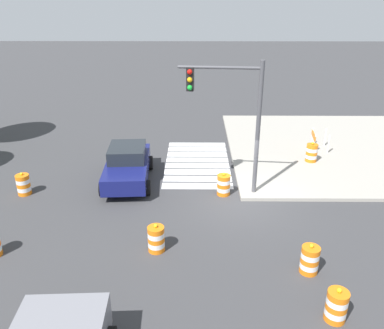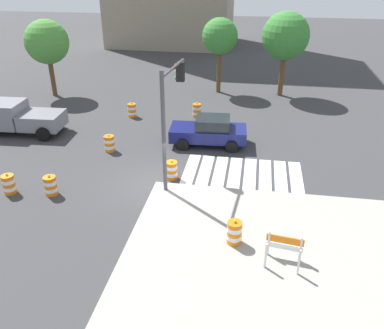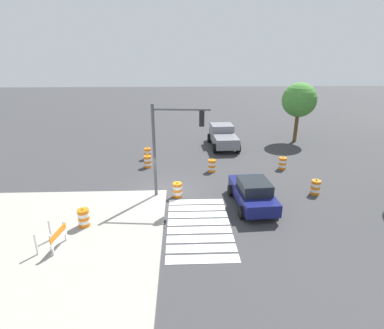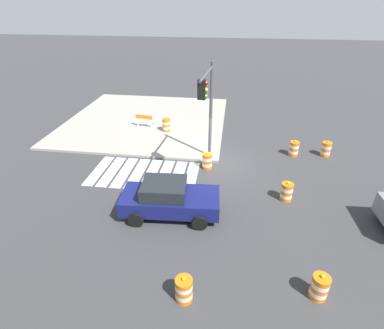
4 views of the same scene
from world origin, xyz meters
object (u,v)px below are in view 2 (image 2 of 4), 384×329
Objects in this scene: pickup_truck at (17,118)px; traffic_barrel_median_far at (109,143)px; traffic_barrel_near_corner at (9,184)px; traffic_barrel_far_curb at (132,110)px; street_tree_streetside_mid at (286,36)px; street_tree_streetside_far at (220,37)px; construction_barricade at (284,247)px; traffic_light_pole at (171,103)px; traffic_barrel_crosswalk_end at (172,170)px; traffic_barrel_median_near at (51,186)px; traffic_barrel_on_sidewalk at (234,232)px; sports_car at (209,131)px; traffic_barrel_lane_center at (197,110)px; street_tree_streetside_near at (47,42)px.

traffic_barrel_median_far is at bearing -14.30° from pickup_truck.
traffic_barrel_far_curb is at bearing 75.47° from traffic_barrel_near_corner.
street_tree_streetside_mid is (9.63, 11.73, 3.98)m from traffic_barrel_median_far.
construction_barricade is at bearing -77.62° from street_tree_streetside_far.
street_tree_streetside_far is at bearing 87.12° from traffic_light_pole.
traffic_barrel_median_far and traffic_barrel_far_curb have the same top height.
traffic_barrel_median_far is 0.77× the size of construction_barricade.
pickup_truck is 6.58m from traffic_barrel_median_far.
traffic_barrel_crosswalk_end is 0.19× the size of traffic_light_pole.
traffic_barrel_on_sidewalk is (8.44, -2.32, 0.15)m from traffic_barrel_median_near.
traffic_barrel_crosswalk_end is at bearing 125.84° from traffic_barrel_on_sidewalk.
traffic_barrel_median_far is (1.07, 4.80, 0.00)m from traffic_barrel_median_near.
sports_car is 10.74m from traffic_barrel_near_corner.
traffic_barrel_crosswalk_end is at bearing -106.86° from sports_car.
traffic_barrel_median_far is (6.36, -1.62, -0.52)m from pickup_truck.
traffic_barrel_lane_center is 14.80m from construction_barricade.
traffic_barrel_median_near is 15.59m from street_tree_streetside_near.
street_tree_streetside_near is 12.76m from street_tree_streetside_far.
sports_car is 5.55m from traffic_light_pole.
street_tree_streetside_mid is (15.99, 10.11, 3.46)m from pickup_truck.
traffic_barrel_far_curb is 9.07m from street_tree_streetside_far.
street_tree_streetside_near is (-11.63, 11.40, 3.56)m from traffic_barrel_crosswalk_end.
sports_car is 3.31× the size of construction_barricade.
traffic_light_pole reaches higher than traffic_barrel_near_corner.
pickup_truck is at bearing -80.35° from street_tree_streetside_near.
sports_car is 4.32× the size of traffic_barrel_median_far.
traffic_barrel_on_sidewalk is at bearing -32.48° from pickup_truck.
traffic_barrel_near_corner is 0.18× the size of street_tree_streetside_far.
traffic_barrel_lane_center is 6.94m from street_tree_streetside_far.
street_tree_streetside_near reaches higher than traffic_barrel_lane_center.
traffic_barrel_median_near is at bearing 163.45° from construction_barricade.
traffic_barrel_near_corner is (3.36, -6.61, -0.52)m from pickup_truck.
street_tree_streetside_mid reaches higher than street_tree_streetside_near.
traffic_barrel_far_curb is 12.47m from street_tree_streetside_mid.
pickup_truck is 5.14× the size of traffic_barrel_lane_center.
traffic_barrel_on_sidewalk is at bearing -77.09° from sports_car.
pickup_truck is 5.14× the size of traffic_barrel_crosswalk_end.
street_tree_streetside_far is (5.15, 6.44, 3.80)m from traffic_barrel_far_curb.
pickup_truck reaches higher than sports_car.
traffic_barrel_lane_center is at bearing 57.68° from traffic_barrel_near_corner.
traffic_barrel_median_near and traffic_barrel_far_curb have the same top height.
street_tree_streetside_far is at bearing 102.38° from construction_barricade.
traffic_barrel_on_sidewalk reaches higher than traffic_barrel_median_far.
traffic_barrel_lane_center is at bearing 65.03° from traffic_barrel_median_near.
construction_barricade is at bearing -45.81° from traffic_light_pole.
traffic_barrel_on_sidewalk is (7.69, -12.47, 0.15)m from traffic_barrel_far_curb.
street_tree_streetside_far is (0.85, 5.75, 3.80)m from traffic_barrel_lane_center.
street_tree_streetside_near reaches higher than traffic_barrel_crosswalk_end.
street_tree_streetside_mid is at bearing 45.22° from traffic_barrel_lane_center.
traffic_barrel_crosswalk_end and traffic_barrel_median_near have the same top height.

